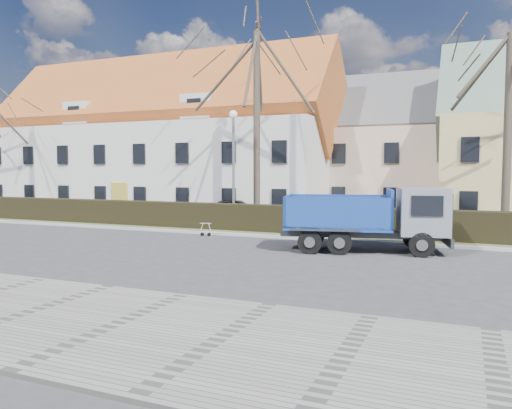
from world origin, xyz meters
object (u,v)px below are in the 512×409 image
at_px(cart_frame, 201,229).
at_px(dump_truck, 359,218).
at_px(streetlight, 234,169).
at_px(parked_car_a, 237,210).

bearing_deg(cart_frame, dump_truck, -10.83).
xyz_separation_m(dump_truck, streetlight, (-7.39, 4.58, 1.84)).
height_order(dump_truck, cart_frame, dump_truck).
bearing_deg(parked_car_a, streetlight, -178.65).
bearing_deg(dump_truck, cart_frame, 156.63).
relative_size(streetlight, cart_frame, 8.13).
xyz_separation_m(dump_truck, parked_car_a, (-8.79, 7.95, -0.56)).
xyz_separation_m(cart_frame, parked_car_a, (-1.23, 6.50, 0.33)).
bearing_deg(streetlight, dump_truck, -31.79).
bearing_deg(streetlight, parked_car_a, 112.48).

